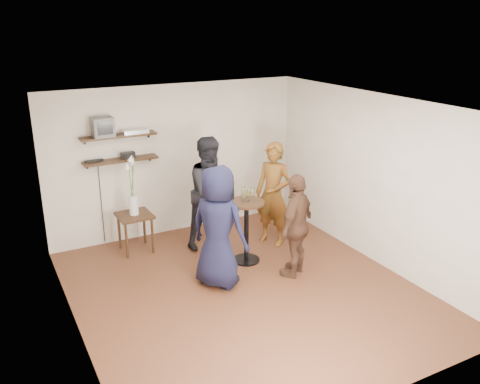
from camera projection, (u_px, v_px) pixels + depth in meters
name	position (u px, v px, depth m)	size (l,w,h in m)	color
room	(245.00, 204.00, 6.70)	(4.58, 5.08, 2.68)	#4F2919
shelf_upper	(119.00, 136.00, 8.06)	(1.20, 0.25, 0.04)	black
shelf_lower	(121.00, 160.00, 8.19)	(1.20, 0.25, 0.04)	black
crt_monitor	(103.00, 127.00, 7.90)	(0.32, 0.30, 0.30)	#59595B
dvd_deck	(135.00, 131.00, 8.16)	(0.40, 0.24, 0.06)	silver
radio	(128.00, 155.00, 8.23)	(0.22, 0.10, 0.10)	black
power_strip	(94.00, 161.00, 8.04)	(0.30, 0.05, 0.03)	black
side_table	(135.00, 220.00, 8.18)	(0.55, 0.55, 0.64)	black
vase_lilies	(133.00, 195.00, 8.04)	(0.20, 0.20, 1.02)	silver
drinks_table	(246.00, 223.00, 7.79)	(0.55, 0.55, 1.00)	black
wine_glass_fl	(243.00, 194.00, 7.57)	(0.07, 0.07, 0.20)	silver
wine_glass_fr	(252.00, 192.00, 7.63)	(0.07, 0.07, 0.21)	silver
wine_glass_bl	(243.00, 191.00, 7.67)	(0.07, 0.07, 0.21)	silver
wine_glass_br	(249.00, 193.00, 7.66)	(0.06, 0.06, 0.19)	silver
person_plaid	(273.00, 194.00, 8.38)	(0.63, 0.42, 1.74)	red
person_dark	(211.00, 192.00, 8.28)	(0.90, 0.70, 1.86)	black
person_navy	(218.00, 227.00, 7.03)	(0.86, 0.56, 1.76)	black
person_brown	(296.00, 225.00, 7.35)	(0.91, 0.38, 1.56)	#4C2F20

